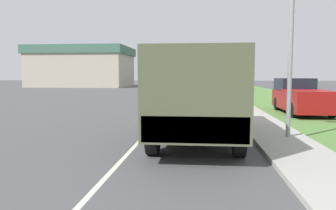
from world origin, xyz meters
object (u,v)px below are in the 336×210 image
Objects in this scene: car_nearest_ahead at (194,96)px; car_second_ahead at (201,91)px; military_truck at (197,90)px; lamp_post at (284,17)px; car_third_ahead at (199,86)px; pickup_truck at (301,97)px.

car_nearest_ahead reaches higher than car_second_ahead.
car_nearest_ahead is at bearing -92.88° from car_second_ahead.
military_truck is 1.13× the size of lamp_post.
military_truck reaches higher than car_second_ahead.
car_nearest_ahead is 0.63× the size of lamp_post.
military_truck is 10.72m from car_nearest_ahead.
car_nearest_ahead is 0.82× the size of car_third_ahead.
car_third_ahead is 35.09m from lamp_post.
car_second_ahead is (0.16, 19.13, -0.90)m from military_truck.
military_truck is at bearing -90.46° from car_second_ahead.
lamp_post reaches higher than car_third_ahead.
car_nearest_ahead is 24.25m from car_third_ahead.
lamp_post is at bearing -74.24° from car_nearest_ahead.
car_second_ahead reaches higher than car_third_ahead.
lamp_post reaches higher than pickup_truck.
car_second_ahead is at bearing -89.25° from car_third_ahead.
car_second_ahead is 15.80m from car_third_ahead.
lamp_post is at bearing -85.46° from car_third_ahead.
lamp_post is (2.99, -10.58, 3.16)m from car_nearest_ahead.
car_nearest_ahead is 11.44m from lamp_post.
pickup_truck is at bearing 54.46° from military_truck.
car_third_ahead is 0.90× the size of pickup_truck.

